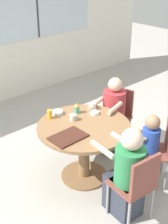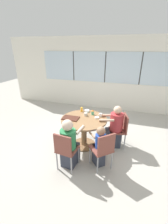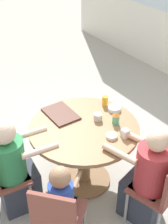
# 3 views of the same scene
# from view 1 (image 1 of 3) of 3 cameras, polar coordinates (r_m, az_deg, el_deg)

# --- Properties ---
(ground_plane) EXTENTS (16.00, 16.00, 0.00)m
(ground_plane) POSITION_cam_1_polar(r_m,az_deg,el_deg) (4.21, 0.00, -11.60)
(ground_plane) COLOR #B2ADA3
(dining_table) EXTENTS (1.14, 1.14, 0.78)m
(dining_table) POSITION_cam_1_polar(r_m,az_deg,el_deg) (3.87, 0.00, -4.94)
(dining_table) COLOR olive
(dining_table) RESTS_ON ground_plane
(chair_for_woman_green_shirt) EXTENTS (0.49, 0.49, 0.88)m
(chair_for_woman_green_shirt) POSITION_cam_1_polar(r_m,az_deg,el_deg) (4.61, 6.18, -0.04)
(chair_for_woman_green_shirt) COLOR brown
(chair_for_woman_green_shirt) RESTS_ON ground_plane
(chair_for_man_blue_shirt) EXTENTS (0.44, 0.44, 0.88)m
(chair_for_man_blue_shirt) POSITION_cam_1_polar(r_m,az_deg,el_deg) (3.33, 9.79, -12.68)
(chair_for_man_blue_shirt) COLOR brown
(chair_for_man_blue_shirt) RESTS_ON ground_plane
(chair_for_toddler) EXTENTS (0.56, 0.56, 0.88)m
(chair_for_toddler) POSITION_cam_1_polar(r_m,az_deg,el_deg) (3.93, 13.88, -6.12)
(chair_for_toddler) COLOR brown
(chair_for_toddler) RESTS_ON ground_plane
(person_woman_green_shirt) EXTENTS (0.64, 0.47, 1.12)m
(person_woman_green_shirt) POSITION_cam_1_polar(r_m,az_deg,el_deg) (4.49, 5.21, -1.26)
(person_woman_green_shirt) COLOR #333847
(person_woman_green_shirt) RESTS_ON ground_plane
(person_man_blue_shirt) EXTENTS (0.39, 0.63, 1.11)m
(person_man_blue_shirt) POSITION_cam_1_polar(r_m,az_deg,el_deg) (3.44, 7.74, -11.66)
(person_man_blue_shirt) COLOR #333847
(person_man_blue_shirt) RESTS_ON ground_plane
(person_toddler) EXTENTS (0.42, 0.43, 0.95)m
(person_toddler) POSITION_cam_1_polar(r_m,az_deg,el_deg) (3.95, 11.48, -7.04)
(person_toddler) COLOR #333847
(person_toddler) RESTS_ON ground_plane
(food_tray_dark) EXTENTS (0.40, 0.28, 0.02)m
(food_tray_dark) POSITION_cam_1_polar(r_m,az_deg,el_deg) (3.52, -2.92, -4.57)
(food_tray_dark) COLOR #472319
(food_tray_dark) RESTS_ON dining_table
(coffee_mug) EXTENTS (0.09, 0.09, 0.08)m
(coffee_mug) POSITION_cam_1_polar(r_m,az_deg,el_deg) (3.86, -1.99, -0.98)
(coffee_mug) COLOR beige
(coffee_mug) RESTS_ON dining_table
(sippy_cup) EXTENTS (0.08, 0.08, 0.14)m
(sippy_cup) POSITION_cam_1_polar(r_m,az_deg,el_deg) (4.01, -1.33, 0.73)
(sippy_cup) COLOR #4CA57F
(sippy_cup) RESTS_ON dining_table
(juice_glass) EXTENTS (0.06, 0.06, 0.12)m
(juice_glass) POSITION_cam_1_polar(r_m,az_deg,el_deg) (3.91, -6.27, -0.39)
(juice_glass) COLOR gold
(juice_glass) RESTS_ON dining_table
(milk_carton_small) EXTENTS (0.06, 0.06, 0.09)m
(milk_carton_small) POSITION_cam_1_polar(r_m,az_deg,el_deg) (4.12, 1.59, 1.08)
(milk_carton_small) COLOR silver
(milk_carton_small) RESTS_ON dining_table
(bowl_white_shallow) EXTENTS (0.11, 0.11, 0.03)m
(bowl_white_shallow) POSITION_cam_1_polar(r_m,az_deg,el_deg) (4.01, 1.95, -0.14)
(bowl_white_shallow) COLOR white
(bowl_white_shallow) RESTS_ON dining_table
(bowl_cereal) EXTENTS (0.14, 0.14, 0.04)m
(bowl_cereal) POSITION_cam_1_polar(r_m,az_deg,el_deg) (4.02, -4.88, -0.09)
(bowl_cereal) COLOR silver
(bowl_cereal) RESTS_ON dining_table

